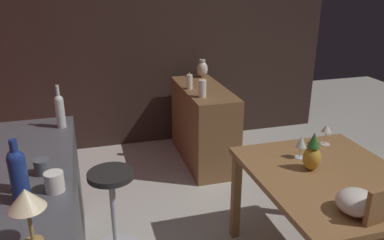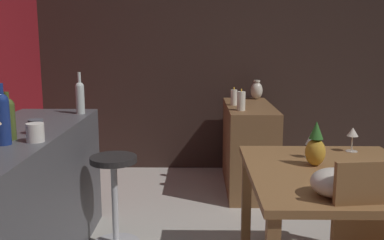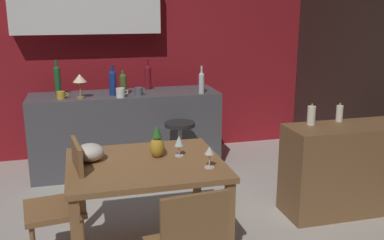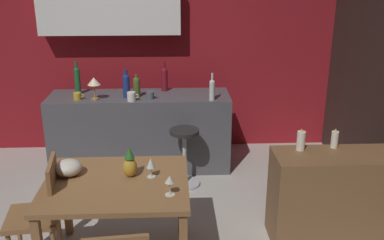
# 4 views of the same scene
# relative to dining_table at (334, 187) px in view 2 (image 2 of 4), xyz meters

# --- Properties ---
(wall_side_right) EXTENTS (0.10, 4.40, 2.60)m
(wall_side_right) POSITION_rel_dining_table_xyz_m (2.56, 0.73, 0.65)
(wall_side_right) COLOR #33231E
(wall_side_right) RESTS_ON ground_plane
(dining_table) EXTENTS (1.12, 0.94, 0.74)m
(dining_table) POSITION_rel_dining_table_xyz_m (0.00, 0.00, 0.00)
(dining_table) COLOR olive
(dining_table) RESTS_ON ground_plane
(kitchen_counter) EXTENTS (2.10, 0.60, 0.90)m
(kitchen_counter) POSITION_rel_dining_table_xyz_m (0.06, 1.84, -0.20)
(kitchen_counter) COLOR #4C4C51
(kitchen_counter) RESTS_ON ground_plane
(sideboard_cabinet) EXTENTS (1.10, 0.44, 0.82)m
(sideboard_cabinet) POSITION_rel_dining_table_xyz_m (1.85, 0.25, -0.24)
(sideboard_cabinet) COLOR brown
(sideboard_cabinet) RESTS_ON ground_plane
(bar_stool) EXTENTS (0.34, 0.34, 0.66)m
(bar_stool) POSITION_rel_dining_table_xyz_m (0.57, 1.32, -0.30)
(bar_stool) COLOR #262323
(bar_stool) RESTS_ON ground_plane
(wine_glass_left) EXTENTS (0.07, 0.07, 0.16)m
(wine_glass_left) POSITION_rel_dining_table_xyz_m (0.42, -0.23, 0.21)
(wine_glass_left) COLOR silver
(wine_glass_left) RESTS_ON dining_table
(wine_glass_right) EXTENTS (0.07, 0.07, 0.16)m
(wine_glass_right) POSITION_rel_dining_table_xyz_m (0.27, 0.07, 0.21)
(wine_glass_right) COLOR silver
(wine_glass_right) RESTS_ON dining_table
(pineapple_centerpiece) EXTENTS (0.11, 0.11, 0.26)m
(pineapple_centerpiece) POSITION_rel_dining_table_xyz_m (0.11, 0.08, 0.20)
(pineapple_centerpiece) COLOR gold
(pineapple_centerpiece) RESTS_ON dining_table
(fruit_bowl) EXTENTS (0.21, 0.21, 0.13)m
(fruit_bowl) POSITION_rel_dining_table_xyz_m (-0.39, 0.13, 0.16)
(fruit_bowl) COLOR beige
(fruit_bowl) RESTS_ON dining_table
(wine_bottle_cobalt) EXTENTS (0.08, 0.08, 0.32)m
(wine_bottle_cobalt) POSITION_rel_dining_table_xyz_m (-0.07, 1.77, 0.40)
(wine_bottle_cobalt) COLOR navy
(wine_bottle_cobalt) RESTS_ON kitchen_counter
(wine_bottle_olive) EXTENTS (0.08, 0.08, 0.26)m
(wine_bottle_olive) POSITION_rel_dining_table_xyz_m (0.04, 1.79, 0.38)
(wine_bottle_olive) COLOR #475623
(wine_bottle_olive) RESTS_ON kitchen_counter
(wine_bottle_clear) EXTENTS (0.06, 0.06, 0.31)m
(wine_bottle_clear) POSITION_rel_dining_table_xyz_m (0.89, 1.62, 0.38)
(wine_bottle_clear) COLOR silver
(wine_bottle_clear) RESTS_ON kitchen_counter
(cup_slate) EXTENTS (0.12, 0.09, 0.08)m
(cup_slate) POSITION_rel_dining_table_xyz_m (0.20, 1.69, 0.29)
(cup_slate) COLOR #515660
(cup_slate) RESTS_ON kitchen_counter
(cup_white) EXTENTS (0.13, 0.10, 0.10)m
(cup_white) POSITION_rel_dining_table_xyz_m (-0.01, 1.62, 0.30)
(cup_white) COLOR white
(cup_white) RESTS_ON kitchen_counter
(pillar_candle_tall) EXTENTS (0.06, 0.06, 0.17)m
(pillar_candle_tall) POSITION_rel_dining_table_xyz_m (1.86, 0.40, 0.25)
(pillar_candle_tall) COLOR white
(pillar_candle_tall) RESTS_ON sideboard_cabinet
(pillar_candle_short) EXTENTS (0.07, 0.07, 0.19)m
(pillar_candle_short) POSITION_rel_dining_table_xyz_m (1.55, 0.36, 0.26)
(pillar_candle_short) COLOR white
(pillar_candle_short) RESTS_ON sideboard_cabinet
(vase_ceramic_ivory) EXTENTS (0.13, 0.13, 0.20)m
(vase_ceramic_ivory) POSITION_rel_dining_table_xyz_m (2.30, 0.13, 0.26)
(vase_ceramic_ivory) COLOR beige
(vase_ceramic_ivory) RESTS_ON sideboard_cabinet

